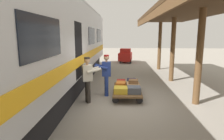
{
  "coord_description": "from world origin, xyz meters",
  "views": [
    {
      "loc": [
        0.21,
        6.88,
        2.5
      ],
      "look_at": [
        0.58,
        -0.46,
        1.15
      ],
      "focal_mm": 30.72,
      "sensor_mm": 36.0,
      "label": 1
    }
  ],
  "objects_px": {
    "suitcase_slate_roller": "(134,90)",
    "baggage_tug": "(125,56)",
    "suitcase_navy_fabric": "(132,82)",
    "porter_in_overalls": "(106,74)",
    "suitcase_yellow_case": "(121,90)",
    "luggage_cart": "(127,90)",
    "suitcase_brown_leather": "(133,81)",
    "suitcase_tan_vintage": "(133,86)",
    "porter_by_door": "(88,78)",
    "suitcase_red_plastic": "(121,83)",
    "train_car": "(38,47)",
    "suitcase_orange_carryall": "(121,85)"
  },
  "relations": [
    {
      "from": "suitcase_orange_carryall",
      "to": "baggage_tug",
      "type": "relative_size",
      "value": 0.26
    },
    {
      "from": "train_car",
      "to": "porter_in_overalls",
      "type": "relative_size",
      "value": 10.44
    },
    {
      "from": "train_car",
      "to": "suitcase_navy_fabric",
      "type": "bearing_deg",
      "value": -159.12
    },
    {
      "from": "suitcase_orange_carryall",
      "to": "suitcase_slate_roller",
      "type": "bearing_deg",
      "value": 130.22
    },
    {
      "from": "suitcase_tan_vintage",
      "to": "suitcase_orange_carryall",
      "type": "height_order",
      "value": "suitcase_orange_carryall"
    },
    {
      "from": "luggage_cart",
      "to": "suitcase_brown_leather",
      "type": "xyz_separation_m",
      "value": [
        -0.26,
        0.02,
        0.36
      ]
    },
    {
      "from": "suitcase_yellow_case",
      "to": "suitcase_navy_fabric",
      "type": "relative_size",
      "value": 0.88
    },
    {
      "from": "porter_in_overalls",
      "to": "porter_by_door",
      "type": "relative_size",
      "value": 1.0
    },
    {
      "from": "suitcase_tan_vintage",
      "to": "suitcase_brown_leather",
      "type": "bearing_deg",
      "value": 114.04
    },
    {
      "from": "suitcase_yellow_case",
      "to": "suitcase_slate_roller",
      "type": "distance_m",
      "value": 0.5
    },
    {
      "from": "train_car",
      "to": "suitcase_yellow_case",
      "type": "xyz_separation_m",
      "value": [
        -3.03,
        -0.17,
        -1.63
      ]
    },
    {
      "from": "suitcase_navy_fabric",
      "to": "porter_in_overalls",
      "type": "xyz_separation_m",
      "value": [
        1.12,
        0.5,
        0.48
      ]
    },
    {
      "from": "porter_in_overalls",
      "to": "luggage_cart",
      "type": "bearing_deg",
      "value": 174.33
    },
    {
      "from": "suitcase_brown_leather",
      "to": "porter_in_overalls",
      "type": "distance_m",
      "value": 1.17
    },
    {
      "from": "suitcase_red_plastic",
      "to": "suitcase_brown_leather",
      "type": "height_order",
      "value": "suitcase_brown_leather"
    },
    {
      "from": "luggage_cart",
      "to": "suitcase_red_plastic",
      "type": "distance_m",
      "value": 0.65
    },
    {
      "from": "porter_by_door",
      "to": "train_car",
      "type": "bearing_deg",
      "value": -0.43
    },
    {
      "from": "luggage_cart",
      "to": "suitcase_red_plastic",
      "type": "xyz_separation_m",
      "value": [
        0.25,
        -0.59,
        0.14
      ]
    },
    {
      "from": "train_car",
      "to": "suitcase_navy_fabric",
      "type": "height_order",
      "value": "train_car"
    },
    {
      "from": "suitcase_slate_roller",
      "to": "porter_in_overalls",
      "type": "relative_size",
      "value": 0.29
    },
    {
      "from": "train_car",
      "to": "suitcase_tan_vintage",
      "type": "height_order",
      "value": "train_car"
    },
    {
      "from": "suitcase_orange_carryall",
      "to": "luggage_cart",
      "type": "bearing_deg",
      "value": 180.0
    },
    {
      "from": "luggage_cart",
      "to": "suitcase_brown_leather",
      "type": "bearing_deg",
      "value": 175.11
    },
    {
      "from": "suitcase_yellow_case",
      "to": "baggage_tug",
      "type": "bearing_deg",
      "value": -92.01
    },
    {
      "from": "porter_in_overalls",
      "to": "suitcase_slate_roller",
      "type": "bearing_deg",
      "value": 148.93
    },
    {
      "from": "porter_by_door",
      "to": "suitcase_brown_leather",
      "type": "bearing_deg",
      "value": -156.51
    },
    {
      "from": "suitcase_tan_vintage",
      "to": "baggage_tug",
      "type": "bearing_deg",
      "value": -89.2
    },
    {
      "from": "train_car",
      "to": "porter_in_overalls",
      "type": "distance_m",
      "value": 2.79
    },
    {
      "from": "baggage_tug",
      "to": "train_car",
      "type": "bearing_deg",
      "value": 72.06
    },
    {
      "from": "suitcase_yellow_case",
      "to": "suitcase_orange_carryall",
      "type": "height_order",
      "value": "suitcase_orange_carryall"
    },
    {
      "from": "suitcase_tan_vintage",
      "to": "porter_in_overalls",
      "type": "height_order",
      "value": "porter_in_overalls"
    },
    {
      "from": "suitcase_slate_roller",
      "to": "baggage_tug",
      "type": "relative_size",
      "value": 0.27
    },
    {
      "from": "suitcase_orange_carryall",
      "to": "suitcase_tan_vintage",
      "type": "bearing_deg",
      "value": 180.0
    },
    {
      "from": "suitcase_navy_fabric",
      "to": "suitcase_red_plastic",
      "type": "relative_size",
      "value": 0.96
    },
    {
      "from": "suitcase_yellow_case",
      "to": "baggage_tug",
      "type": "xyz_separation_m",
      "value": [
        -0.36,
        -10.3,
        0.2
      ]
    },
    {
      "from": "porter_in_overalls",
      "to": "suitcase_tan_vintage",
      "type": "bearing_deg",
      "value": 175.59
    },
    {
      "from": "porter_in_overalls",
      "to": "baggage_tug",
      "type": "xyz_separation_m",
      "value": [
        -0.98,
        -9.62,
        -0.3
      ]
    },
    {
      "from": "luggage_cart",
      "to": "suitcase_yellow_case",
      "type": "distance_m",
      "value": 0.66
    },
    {
      "from": "suitcase_slate_roller",
      "to": "baggage_tug",
      "type": "xyz_separation_m",
      "value": [
        0.13,
        -10.3,
        0.18
      ]
    },
    {
      "from": "porter_by_door",
      "to": "suitcase_tan_vintage",
      "type": "bearing_deg",
      "value": -155.77
    },
    {
      "from": "train_car",
      "to": "porter_by_door",
      "type": "bearing_deg",
      "value": 179.57
    },
    {
      "from": "suitcase_tan_vintage",
      "to": "porter_in_overalls",
      "type": "xyz_separation_m",
      "value": [
        1.12,
        -0.09,
        0.49
      ]
    },
    {
      "from": "suitcase_yellow_case",
      "to": "suitcase_navy_fabric",
      "type": "xyz_separation_m",
      "value": [
        -0.5,
        -1.17,
        0.02
      ]
    },
    {
      "from": "suitcase_brown_leather",
      "to": "porter_by_door",
      "type": "distance_m",
      "value": 1.9
    },
    {
      "from": "suitcase_brown_leather",
      "to": "suitcase_tan_vintage",
      "type": "bearing_deg",
      "value": -65.96
    },
    {
      "from": "luggage_cart",
      "to": "porter_in_overalls",
      "type": "distance_m",
      "value": 1.09
    },
    {
      "from": "suitcase_orange_carryall",
      "to": "baggage_tug",
      "type": "height_order",
      "value": "baggage_tug"
    },
    {
      "from": "luggage_cart",
      "to": "suitcase_orange_carryall",
      "type": "height_order",
      "value": "suitcase_orange_carryall"
    },
    {
      "from": "luggage_cart",
      "to": "suitcase_yellow_case",
      "type": "relative_size",
      "value": 4.19
    },
    {
      "from": "suitcase_yellow_case",
      "to": "suitcase_slate_roller",
      "type": "relative_size",
      "value": 1.03
    }
  ]
}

